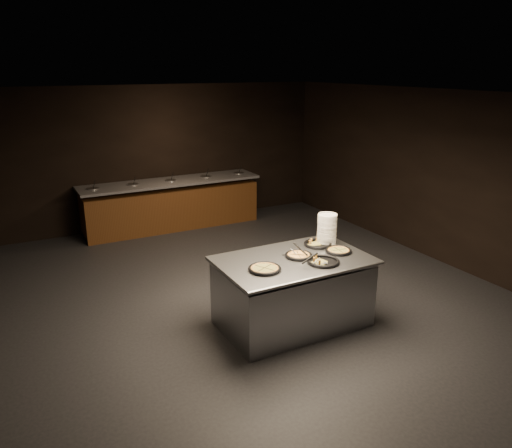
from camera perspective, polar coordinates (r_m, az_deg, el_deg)
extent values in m
cube|color=black|center=(7.59, -0.65, -7.81)|extent=(7.00, 8.00, 0.01)
cube|color=black|center=(6.86, -0.74, 14.70)|extent=(7.00, 8.00, 0.01)
cube|color=black|center=(10.73, -10.59, 7.68)|extent=(7.00, 0.01, 2.90)
cube|color=black|center=(4.17, 25.71, -10.00)|extent=(7.00, 0.01, 2.90)
cube|color=black|center=(9.18, 19.24, 5.33)|extent=(0.01, 8.00, 2.90)
cube|color=#502C12|center=(10.55, -9.57, 1.87)|extent=(3.60, 0.75, 0.85)
cube|color=#56575B|center=(10.42, -9.73, 4.77)|extent=(3.70, 0.83, 0.05)
cube|color=#38190C|center=(10.66, -9.47, -0.13)|extent=(3.60, 0.69, 0.08)
cylinder|color=#ADB0B4|center=(10.06, -18.13, 3.70)|extent=(0.22, 0.22, 0.08)
cylinder|color=#5B7B31|center=(10.06, -18.15, 3.84)|extent=(0.19, 0.19, 0.02)
cylinder|color=black|center=(10.02, -18.00, 4.31)|extent=(0.04, 0.10, 0.19)
cylinder|color=#ADB0B4|center=(10.21, -13.86, 4.27)|extent=(0.22, 0.22, 0.08)
cylinder|color=#5B7B31|center=(10.21, -13.87, 4.41)|extent=(0.19, 0.19, 0.02)
cylinder|color=black|center=(10.18, -13.71, 4.87)|extent=(0.04, 0.10, 0.19)
cylinder|color=#ADB0B4|center=(10.42, -9.73, 4.79)|extent=(0.22, 0.22, 0.08)
cylinder|color=#5B7B31|center=(10.41, -9.74, 4.93)|extent=(0.19, 0.19, 0.02)
cylinder|color=black|center=(10.38, -9.57, 5.38)|extent=(0.04, 0.10, 0.19)
cylinder|color=#ADB0B4|center=(10.67, -5.77, 5.27)|extent=(0.22, 0.22, 0.08)
cylinder|color=#5B7B31|center=(10.67, -5.77, 5.40)|extent=(0.19, 0.19, 0.02)
cylinder|color=black|center=(10.64, -5.60, 5.85)|extent=(0.04, 0.10, 0.19)
cylinder|color=#ADB0B4|center=(10.98, -2.01, 5.70)|extent=(0.22, 0.22, 0.08)
cylinder|color=#5B7B31|center=(10.98, -2.01, 5.83)|extent=(0.19, 0.19, 0.02)
cylinder|color=black|center=(10.95, -1.83, 6.26)|extent=(0.04, 0.10, 0.19)
cube|color=#ADB0B4|center=(6.57, 4.18, -8.07)|extent=(1.84, 1.13, 0.83)
cube|color=#ADB0B4|center=(6.37, 4.28, -4.14)|extent=(1.92, 1.21, 0.04)
cylinder|color=#ADB0B4|center=(5.91, 7.38, -6.04)|extent=(1.92, 0.05, 0.04)
cylinder|color=white|center=(6.91, 8.13, -0.53)|extent=(0.27, 0.27, 0.41)
cylinder|color=black|center=(6.00, 0.99, -5.24)|extent=(0.37, 0.37, 0.01)
torus|color=black|center=(6.00, 0.99, -5.10)|extent=(0.40, 0.40, 0.04)
torus|color=#9A5E27|center=(5.99, 0.99, -5.08)|extent=(0.34, 0.34, 0.03)
cylinder|color=#B29847|center=(6.00, 0.99, -5.10)|extent=(0.29, 0.29, 0.02)
cube|color=black|center=(5.99, 0.99, -5.02)|extent=(0.13, 0.27, 0.00)
cube|color=black|center=(5.99, 0.99, -5.02)|extent=(0.27, 0.13, 0.00)
cylinder|color=black|center=(6.43, 4.89, -3.69)|extent=(0.33, 0.33, 0.01)
torus|color=black|center=(6.43, 4.89, -3.56)|extent=(0.35, 0.35, 0.04)
torus|color=#9A5E27|center=(6.42, 4.89, -3.54)|extent=(0.29, 0.29, 0.03)
cylinder|color=#E1B652|center=(6.43, 4.89, -3.56)|extent=(0.25, 0.25, 0.02)
cube|color=black|center=(6.42, 4.89, -3.48)|extent=(0.09, 0.23, 0.00)
cube|color=black|center=(6.42, 4.89, -3.48)|extent=(0.23, 0.09, 0.00)
cylinder|color=black|center=(6.86, 7.07, -2.37)|extent=(0.35, 0.35, 0.01)
torus|color=black|center=(6.86, 7.07, -2.24)|extent=(0.38, 0.38, 0.04)
cylinder|color=black|center=(6.27, 7.70, -4.36)|extent=(0.38, 0.38, 0.01)
torus|color=black|center=(6.27, 7.70, -4.23)|extent=(0.41, 0.41, 0.04)
cylinder|color=black|center=(6.65, 9.41, -3.13)|extent=(0.32, 0.32, 0.01)
torus|color=black|center=(6.65, 9.42, -3.00)|extent=(0.35, 0.35, 0.04)
torus|color=#9A5E27|center=(6.65, 9.42, -2.99)|extent=(0.28, 0.28, 0.03)
cylinder|color=#B29847|center=(6.65, 9.42, -3.00)|extent=(0.24, 0.24, 0.02)
cube|color=black|center=(6.64, 9.42, -2.93)|extent=(0.03, 0.24, 0.00)
cube|color=black|center=(6.64, 9.42, -2.93)|extent=(0.24, 0.03, 0.00)
cube|color=#ADB0B4|center=(6.47, 3.63, -3.37)|extent=(0.15, 0.16, 0.00)
cylinder|color=black|center=(6.38, 5.12, -2.87)|extent=(0.12, 0.20, 0.16)
cylinder|color=#ADB0B4|center=(6.43, 4.37, -3.21)|extent=(0.07, 0.10, 0.10)
cube|color=#ADB0B4|center=(6.22, 7.54, -4.41)|extent=(0.13, 0.11, 0.00)
cylinder|color=black|center=(6.11, 6.18, -3.92)|extent=(0.22, 0.05, 0.13)
cylinder|color=#ADB0B4|center=(6.16, 6.86, -4.26)|extent=(0.11, 0.02, 0.08)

